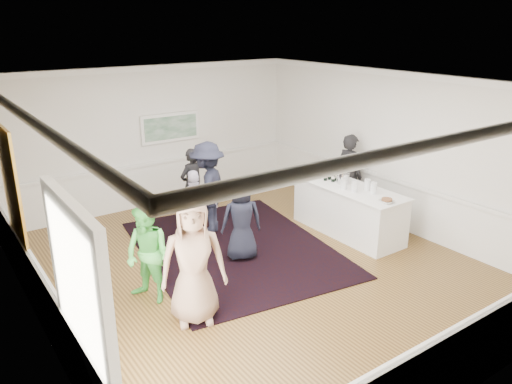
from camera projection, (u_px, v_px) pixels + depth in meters
floor at (254, 267)px, 8.78m from camera, size 8.00×8.00×0.00m
ceiling at (254, 83)px, 7.74m from camera, size 7.00×8.00×0.02m
wall_left at (29, 229)px, 6.36m from camera, size 0.02×8.00×3.20m
wall_right at (395, 151)px, 10.16m from camera, size 0.02×8.00×3.20m
wall_back at (154, 137)px, 11.35m from camera, size 7.00×0.02×3.20m
wall_front at (474, 277)px, 5.17m from camera, size 7.00×0.02×3.20m
wainscoting at (254, 241)px, 8.62m from camera, size 7.00×8.00×1.00m
mirror at (11, 187)px, 7.33m from camera, size 0.05×1.25×1.85m
doorway at (80, 306)px, 4.98m from camera, size 0.10×1.78×2.56m
landscape_painting at (171, 127)px, 11.47m from camera, size 1.44×0.06×0.66m
area_rug at (235, 248)px, 9.49m from camera, size 3.87×4.75×0.02m
serving_table at (348, 210)px, 10.05m from camera, size 0.92×2.44×0.99m
bartender at (349, 175)px, 10.95m from camera, size 0.45×0.67×1.81m
guest_tan at (193, 260)px, 6.95m from camera, size 1.09×0.91×1.90m
guest_green at (148, 255)px, 7.52m from camera, size 0.83×0.92×1.54m
guest_lilac at (195, 208)px, 9.47m from camera, size 0.94×0.61×1.48m
guest_dark_a at (208, 189)px, 9.88m from camera, size 1.38×1.35×1.90m
guest_dark_b at (192, 185)px, 10.58m from camera, size 0.67×0.52×1.61m
guest_navy at (241, 220)px, 8.89m from camera, size 0.86×0.72×1.50m
wine_bottles at (331, 173)px, 10.26m from camera, size 0.28×0.24×0.31m
juice_pitchers at (360, 185)px, 9.60m from camera, size 0.44×0.63×0.24m
ice_bucket at (343, 178)px, 10.06m from camera, size 0.26×0.26×0.25m
nut_bowl at (387, 201)px, 9.03m from camera, size 0.26×0.26×0.08m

